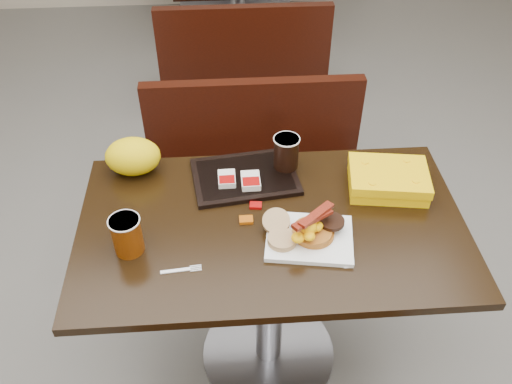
{
  "coord_description": "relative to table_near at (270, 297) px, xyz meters",
  "views": [
    {
      "loc": [
        -0.13,
        -1.18,
        1.94
      ],
      "look_at": [
        -0.04,
        0.07,
        0.82
      ],
      "focal_mm": 38.06,
      "sensor_mm": 36.0,
      "label": 1
    }
  ],
  "objects": [
    {
      "name": "sausage_patty",
      "position": [
        0.17,
        -0.05,
        0.42
      ],
      "size": [
        0.09,
        0.09,
        0.01
      ],
      "primitive_type": "cylinder",
      "rotation": [
        0.0,
        0.0,
        -0.17
      ],
      "color": "black",
      "rests_on": "pancake_stack"
    },
    {
      "name": "bench_far_s",
      "position": [
        0.0,
        1.9,
        -0.02
      ],
      "size": [
        1.0,
        0.46,
        0.72
      ],
      "primitive_type": null,
      "color": "black",
      "rests_on": "floor"
    },
    {
      "name": "muffin_top",
      "position": [
        0.01,
        -0.03,
        0.41
      ],
      "size": [
        0.1,
        0.1,
        0.05
      ],
      "primitive_type": "cylinder",
      "rotation": [
        0.38,
        0.0,
        -0.18
      ],
      "color": "tan",
      "rests_on": "platter"
    },
    {
      "name": "bench_near_n",
      "position": [
        0.0,
        0.7,
        -0.02
      ],
      "size": [
        1.0,
        0.46,
        0.72
      ],
      "primitive_type": null,
      "color": "black",
      "rests_on": "floor"
    },
    {
      "name": "hashbrown_sleeve_left",
      "position": [
        -0.13,
        0.19,
        0.4
      ],
      "size": [
        0.06,
        0.08,
        0.02
      ],
      "primitive_type": "cube",
      "rotation": [
        0.0,
        0.0,
        0.01
      ],
      "color": "silver",
      "rests_on": "tray"
    },
    {
      "name": "clamshell",
      "position": [
        0.4,
        0.14,
        0.41
      ],
      "size": [
        0.28,
        0.23,
        0.07
      ],
      "primitive_type": "cube",
      "rotation": [
        0.0,
        0.0,
        -0.14
      ],
      "color": "#F8BC04",
      "rests_on": "table_near"
    },
    {
      "name": "paper_bag",
      "position": [
        -0.45,
        0.28,
        0.44
      ],
      "size": [
        0.22,
        0.2,
        0.13
      ],
      "primitive_type": "ellipsoid",
      "rotation": [
        0.0,
        0.0,
        -0.39
      ],
      "color": "#FFE608",
      "rests_on": "table_near"
    },
    {
      "name": "platter",
      "position": [
        0.1,
        -0.08,
        0.38
      ],
      "size": [
        0.28,
        0.24,
        0.02
      ],
      "primitive_type": "cube",
      "rotation": [
        0.0,
        0.0,
        -0.16
      ],
      "color": "white",
      "rests_on": "table_near"
    },
    {
      "name": "fork",
      "position": [
        -0.29,
        -0.17,
        0.38
      ],
      "size": [
        0.12,
        0.03,
        0.0
      ],
      "primitive_type": null,
      "rotation": [
        0.0,
        0.0,
        0.09
      ],
      "color": "white",
      "rests_on": "table_near"
    },
    {
      "name": "hashbrown_sleeve_right",
      "position": [
        -0.06,
        0.17,
        0.4
      ],
      "size": [
        0.06,
        0.08,
        0.02
      ],
      "primitive_type": "cube",
      "rotation": [
        0.0,
        0.0,
        0.01
      ],
      "color": "silver",
      "rests_on": "tray"
    },
    {
      "name": "table_near",
      "position": [
        0.0,
        0.0,
        0.0
      ],
      "size": [
        1.2,
        0.7,
        0.75
      ],
      "primitive_type": null,
      "color": "black",
      "rests_on": "floor"
    },
    {
      "name": "tray",
      "position": [
        -0.07,
        0.22,
        0.38
      ],
      "size": [
        0.38,
        0.29,
        0.02
      ],
      "primitive_type": "cube",
      "rotation": [
        0.0,
        0.0,
        0.13
      ],
      "color": "black",
      "rests_on": "table_near"
    },
    {
      "name": "condiment_syrup",
      "position": [
        -0.08,
        0.01,
        0.38
      ],
      "size": [
        0.04,
        0.03,
        0.01
      ],
      "primitive_type": "cube",
      "rotation": [
        0.0,
        0.0,
        0.0
      ],
      "color": "#A44607",
      "rests_on": "table_near"
    },
    {
      "name": "knife",
      "position": [
        0.19,
        -0.12,
        0.38
      ],
      "size": [
        0.01,
        0.15,
        0.0
      ],
      "primitive_type": "cube",
      "rotation": [
        0.0,
        0.0,
        -1.57
      ],
      "color": "white",
      "rests_on": "table_near"
    },
    {
      "name": "muffin_bottom",
      "position": [
        0.02,
        -0.1,
        0.4
      ],
      "size": [
        0.09,
        0.09,
        0.02
      ],
      "primitive_type": "cylinder",
      "rotation": [
        0.0,
        0.0,
        0.09
      ],
      "color": "tan",
      "rests_on": "platter"
    },
    {
      "name": "table_far",
      "position": [
        0.0,
        2.6,
        0.0
      ],
      "size": [
        1.2,
        0.7,
        0.75
      ],
      "primitive_type": null,
      "color": "black",
      "rests_on": "floor"
    },
    {
      "name": "scrambled_eggs",
      "position": [
        0.1,
        -0.09,
        0.44
      ],
      "size": [
        0.1,
        0.09,
        0.05
      ],
      "primitive_type": "ellipsoid",
      "rotation": [
        0.0,
        0.0,
        0.19
      ],
      "color": "yellow",
      "rests_on": "pancake_stack"
    },
    {
      "name": "bacon_strips",
      "position": [
        0.11,
        -0.08,
        0.47
      ],
      "size": [
        0.16,
        0.14,
        0.01
      ],
      "primitive_type": null,
      "rotation": [
        0.0,
        0.0,
        0.64
      ],
      "color": "#480E05",
      "rests_on": "scrambled_eggs"
    },
    {
      "name": "condiment_ketchup",
      "position": [
        -0.05,
        0.08,
        0.38
      ],
      "size": [
        0.04,
        0.03,
        0.01
      ],
      "primitive_type": "cube",
      "rotation": [
        0.0,
        0.0,
        -0.11
      ],
      "color": "#8C0504",
      "rests_on": "table_near"
    },
    {
      "name": "coffee_cup_far",
      "position": [
        0.07,
        0.26,
        0.45
      ],
      "size": [
        0.11,
        0.11,
        0.12
      ],
      "primitive_type": "cylinder",
      "rotation": [
        0.0,
        0.0,
        0.38
      ],
      "color": "black",
      "rests_on": "tray"
    },
    {
      "name": "coffee_cup_near",
      "position": [
        -0.43,
        -0.08,
        0.44
      ],
      "size": [
        0.11,
        0.11,
        0.12
      ],
      "primitive_type": "cylinder",
      "rotation": [
        0.0,
        0.0,
        -0.33
      ],
      "color": "#9B4105",
      "rests_on": "table_near"
    },
    {
      "name": "floor",
      "position": [
        0.0,
        0.0,
        -0.38
      ],
      "size": [
        6.0,
        7.0,
        0.01
      ],
      "primitive_type": "cube",
      "color": "slate",
      "rests_on": "ground"
    },
    {
      "name": "pancake_stack",
      "position": [
        0.12,
        -0.07,
        0.4
      ],
      "size": [
        0.16,
        0.16,
        0.03
      ],
      "primitive_type": "cylinder",
      "rotation": [
        0.0,
        0.0,
        0.35
      ],
      "color": "#AB531C",
      "rests_on": "platter"
    }
  ]
}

